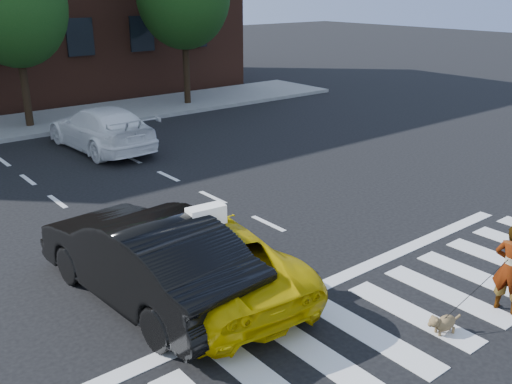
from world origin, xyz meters
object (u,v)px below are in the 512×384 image
at_px(taxi, 201,255).
at_px(white_suv, 101,128).
at_px(black_sedan, 145,256).
at_px(woman, 511,269).
at_px(dog, 443,323).

bearing_deg(taxi, white_suv, -99.05).
distance_m(taxi, white_suv, 10.13).
relative_size(taxi, black_sedan, 1.00).
height_order(woman, dog, woman).
relative_size(taxi, dog, 8.45).
distance_m(black_sedan, white_suv, 10.05).
height_order(taxi, dog, taxi).
bearing_deg(woman, white_suv, -4.21).
xyz_separation_m(taxi, dog, (2.11, -3.51, -0.46)).
distance_m(woman, dog, 1.53).
height_order(taxi, woman, woman).
bearing_deg(black_sedan, dog, 123.34).
xyz_separation_m(white_suv, woman, (0.88, -13.54, 0.07)).
bearing_deg(white_suv, black_sedan, 67.75).
height_order(black_sedan, woman, black_sedan).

